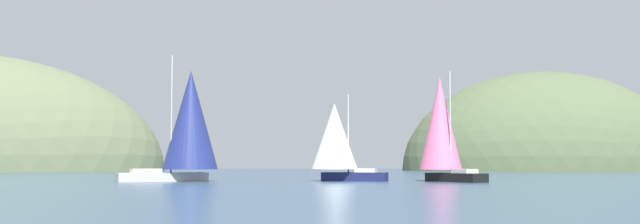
% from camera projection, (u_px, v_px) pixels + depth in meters
% --- Properties ---
extents(headland_right, '(59.32, 44.00, 40.65)m').
position_uv_depth(headland_right, '(545.00, 170.00, 159.46)').
color(headland_right, '#4C5B3D').
rests_on(headland_right, ground_plane).
extents(sailboat_navy_sail, '(9.55, 6.12, 11.20)m').
position_uv_depth(sailboat_navy_sail, '(189.00, 123.00, 69.28)').
color(sailboat_navy_sail, '#B7B2A8').
rests_on(sailboat_navy_sail, ground_plane).
extents(sailboat_white_mainsail, '(7.46, 5.50, 7.84)m').
position_uv_depth(sailboat_white_mainsail, '(336.00, 139.00, 70.23)').
color(sailboat_white_mainsail, '#191E4C').
rests_on(sailboat_white_mainsail, ground_plane).
extents(sailboat_pink_spinnaker, '(5.11, 7.79, 9.68)m').
position_uv_depth(sailboat_pink_spinnaker, '(441.00, 127.00, 68.88)').
color(sailboat_pink_spinnaker, black).
rests_on(sailboat_pink_spinnaker, ground_plane).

